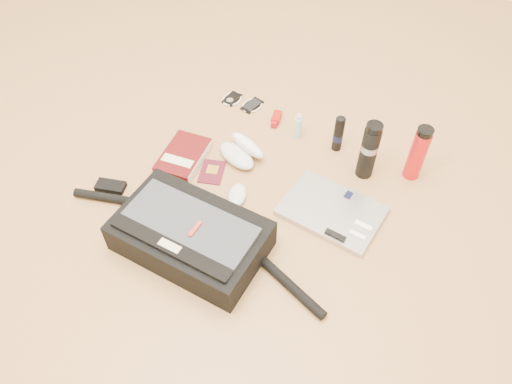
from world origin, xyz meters
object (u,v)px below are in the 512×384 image
Objects in this scene: book at (184,157)px; thermos_red at (418,153)px; messenger_bag at (190,235)px; laptop at (332,211)px; thermos_black at (369,150)px.

thermos_red is at bearing 15.97° from book.
messenger_bag is 0.52m from laptop.
messenger_bag is 4.28× the size of thermos_red.
book is at bearing -150.94° from thermos_red.
laptop is 1.38× the size of book.
thermos_black is (0.34, 0.63, 0.06)m from messenger_bag.
messenger_bag is 0.88m from thermos_red.
book is at bearing 128.35° from messenger_bag.
book reaches higher than laptop.
thermos_red reaches higher than laptop.
laptop is 0.27m from thermos_black.
book is 0.88m from thermos_red.
thermos_red is at bearing 62.99° from laptop.
messenger_bag is 3.97× the size of book.
laptop is at bearing 45.40° from messenger_bag.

